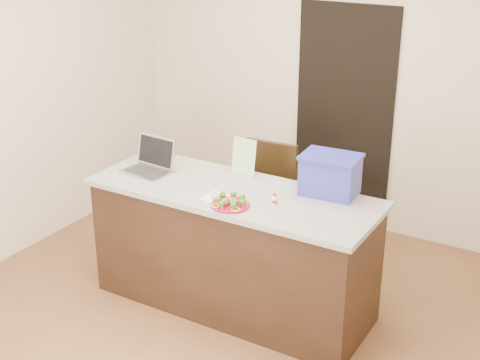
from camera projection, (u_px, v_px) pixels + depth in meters
The scene contains 16 objects.
ground at pixel (215, 320), 4.77m from camera, with size 4.00×4.00×0.00m, color brown.
room_shell at pixel (212, 100), 4.16m from camera, with size 4.00×4.00×4.00m.
doorway at pixel (343, 118), 5.92m from camera, with size 0.90×0.02×2.00m, color black.
island at pixel (233, 249), 4.80m from camera, with size 2.06×0.76×0.92m.
plate at pixel (230, 205), 4.37m from camera, with size 0.25×0.25×0.02m.
meatballs at pixel (230, 201), 4.37m from camera, with size 0.10×0.10×0.04m.
broccoli at pixel (230, 199), 4.36m from camera, with size 0.21×0.21×0.04m.
pepper_rings at pixel (230, 204), 4.37m from camera, with size 0.21×0.21×0.01m.
napkin at pixel (217, 198), 4.49m from camera, with size 0.17×0.17×0.01m, color silver.
fork at pixel (215, 196), 4.51m from camera, with size 0.09×0.14×0.00m.
knife at pixel (219, 199), 4.46m from camera, with size 0.08×0.19×0.01m.
yogurt_bottle at pixel (275, 200), 4.38m from camera, with size 0.04×0.04×0.08m.
laptop at pixel (151, 162), 4.94m from camera, with size 0.37×0.31×0.25m.
leaflet at pixel (244, 157), 4.84m from camera, with size 0.19×0.00×0.28m, color white.
blue_box at pixel (330, 174), 4.51m from camera, with size 0.41×0.30×0.28m.
chair at pixel (264, 197), 5.38m from camera, with size 0.47×0.47×1.01m.
Camera 1 is at (2.21, -3.38, 2.74)m, focal length 50.00 mm.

